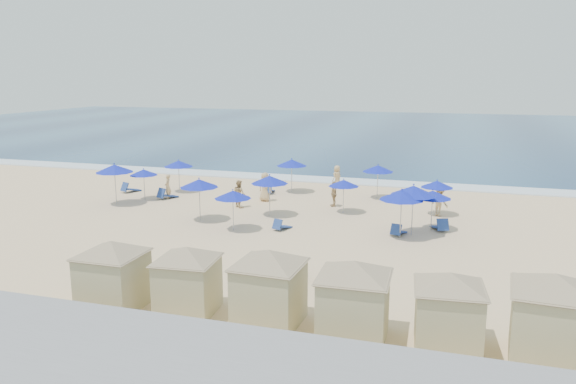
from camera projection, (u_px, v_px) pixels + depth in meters
The scene contains 36 objects.
ground at pixel (286, 238), 27.72m from camera, with size 160.00×160.00×0.00m, color beige.
ocean at pixel (402, 131), 79.12m from camera, with size 160.00×80.00×0.06m, color navy.
surf_line at pixel (347, 181), 42.20m from camera, with size 160.00×2.50×0.08m, color white.
seawall at pixel (135, 353), 14.97m from camera, with size 160.00×6.10×1.22m.
trash_bin at pixel (291, 270), 22.05m from camera, with size 0.77×0.77×0.77m, color black.
cabana_0 at pixel (112, 266), 19.17m from camera, with size 4.22×4.22×2.65m.
cabana_1 at pixel (187, 271), 18.85m from camera, with size 4.03×4.03×2.54m.
cabana_2 at pixel (269, 277), 17.96m from camera, with size 4.35×4.35×2.73m.
cabana_3 at pixel (354, 290), 16.90m from camera, with size 4.36×4.36×2.74m.
cabana_4 at pixel (449, 300), 16.38m from camera, with size 4.06×4.06×2.56m.
cabana_5 at pixel (553, 306), 15.55m from camera, with size 4.53×4.53×2.85m.
umbrella_0 at pixel (144, 172), 35.92m from camera, with size 1.80×1.80×2.04m.
umbrella_1 at pixel (114, 168), 34.41m from camera, with size 2.29×2.29×2.61m.
umbrella_2 at pixel (178, 164), 38.23m from camera, with size 1.98×1.98×2.25m.
umbrella_3 at pixel (199, 183), 30.61m from camera, with size 2.12×2.12×2.42m.
umbrella_4 at pixel (292, 163), 38.06m from camera, with size 2.07×2.07×2.36m.
umbrella_5 at pixel (270, 180), 31.69m from camera, with size 2.12×2.12×2.41m.
umbrella_6 at pixel (233, 195), 28.73m from camera, with size 1.92×1.92×2.18m.
umbrella_7 at pixel (344, 183), 32.41m from camera, with size 1.79×1.79×2.04m.
umbrella_8 at pixel (402, 195), 27.30m from camera, with size 2.19×2.19×2.49m.
umbrella_9 at pixel (378, 169), 36.13m from camera, with size 2.00×2.00×2.28m.
umbrella_10 at pixel (437, 184), 31.84m from camera, with size 1.84×1.84×2.09m.
umbrella_11 at pixel (433, 194), 28.76m from camera, with size 1.91×1.91×2.18m.
umbrella_12 at pixel (413, 191), 27.78m from camera, with size 2.31×2.31×2.63m.
beach_chair_0 at pixel (129, 189), 38.41m from camera, with size 1.07×1.47×0.74m.
beach_chair_1 at pixel (166, 195), 36.40m from camera, with size 1.10×1.50×0.76m.
beach_chair_2 at pixel (268, 190), 38.03m from camera, with size 0.78×1.42×0.74m.
beach_chair_3 at pixel (281, 226), 29.14m from camera, with size 0.87×1.25×0.63m.
beach_chair_4 at pixel (398, 231), 28.14m from camera, with size 0.79×1.28×0.66m.
beach_chair_5 at pixel (440, 226), 28.94m from camera, with size 1.04×1.45×0.73m.
beachgoer_0 at pixel (168, 187), 36.32m from camera, with size 0.58×0.38×1.60m, color tan.
beachgoer_1 at pixel (239, 194), 33.98m from camera, with size 0.82×0.64×1.68m, color tan.
beachgoer_2 at pixel (334, 194), 34.22m from camera, with size 0.92×0.38×1.56m, color tan.
beachgoer_3 at pixel (439, 201), 31.91m from camera, with size 1.11×0.64×1.71m, color tan.
beachgoer_4 at pixel (337, 177), 39.75m from camera, with size 0.79×0.51×1.62m, color tan.
beachgoer_5 at pixel (265, 187), 35.60m from camera, with size 0.90×0.59×1.84m, color tan.
Camera 1 is at (7.99, -25.43, 7.94)m, focal length 35.00 mm.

